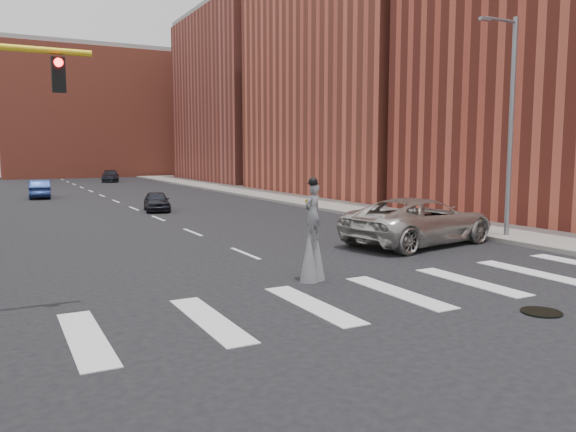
{
  "coord_description": "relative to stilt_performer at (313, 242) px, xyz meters",
  "views": [
    {
      "loc": [
        -7.86,
        -10.31,
        3.65
      ],
      "look_at": [
        -0.0,
        4.68,
        1.7
      ],
      "focal_mm": 35.0,
      "sensor_mm": 36.0,
      "label": 1
    }
  ],
  "objects": [
    {
      "name": "ground_plane",
      "position": [
        0.0,
        -3.18,
        -1.13
      ],
      "size": [
        160.0,
        160.0,
        0.0
      ],
      "primitive_type": "plane",
      "color": "black",
      "rests_on": "ground"
    },
    {
      "name": "sidewalk_right",
      "position": [
        12.5,
        21.82,
        -1.04
      ],
      "size": [
        5.0,
        90.0,
        0.18
      ],
      "primitive_type": "cube",
      "color": "gray",
      "rests_on": "ground"
    },
    {
      "name": "manhole",
      "position": [
        3.0,
        -5.18,
        -1.11
      ],
      "size": [
        0.9,
        0.9,
        0.04
      ],
      "primitive_type": "cylinder",
      "color": "black",
      "rests_on": "ground"
    },
    {
      "name": "building_mid",
      "position": [
        22.0,
        26.82,
        10.87
      ],
      "size": [
        16.0,
        22.0,
        24.0
      ],
      "primitive_type": "cube",
      "color": "#B84F39",
      "rests_on": "ground"
    },
    {
      "name": "building_far",
      "position": [
        22.0,
        50.82,
        8.87
      ],
      "size": [
        16.0,
        22.0,
        20.0
      ],
      "primitive_type": "cube",
      "color": "#9E473A",
      "rests_on": "ground"
    },
    {
      "name": "building_backdrop",
      "position": [
        6.0,
        74.82,
        7.87
      ],
      "size": [
        26.0,
        14.0,
        18.0
      ],
      "primitive_type": "cube",
      "color": "#B84F39",
      "rests_on": "ground"
    },
    {
      "name": "streetlight",
      "position": [
        10.9,
        2.82,
        3.77
      ],
      "size": [
        2.05,
        0.2,
        9.0
      ],
      "color": "slate",
      "rests_on": "ground"
    },
    {
      "name": "stilt_performer",
      "position": [
        0.0,
        0.0,
        0.0
      ],
      "size": [
        0.82,
        0.63,
        2.94
      ],
      "rotation": [
        0.0,
        0.0,
        3.5
      ],
      "color": "#2F1F12",
      "rests_on": "ground"
    },
    {
      "name": "suv_crossing",
      "position": [
        6.94,
        3.54,
        -0.21
      ],
      "size": [
        7.06,
        4.15,
        1.84
      ],
      "primitive_type": "imported",
      "rotation": [
        0.0,
        0.0,
        1.74
      ],
      "color": "beige",
      "rests_on": "ground"
    },
    {
      "name": "car_near",
      "position": [
        0.94,
        20.7,
        -0.52
      ],
      "size": [
        2.02,
        3.76,
        1.22
      ],
      "primitive_type": "imported",
      "rotation": [
        0.0,
        0.0,
        -0.17
      ],
      "color": "black",
      "rests_on": "ground"
    },
    {
      "name": "car_mid",
      "position": [
        -4.69,
        34.57,
        -0.42
      ],
      "size": [
        1.87,
        4.44,
        1.42
      ],
      "primitive_type": "imported",
      "rotation": [
        0.0,
        0.0,
        3.06
      ],
      "color": "navy",
      "rests_on": "ground"
    },
    {
      "name": "car_far",
      "position": [
        4.58,
        56.41,
        -0.43
      ],
      "size": [
        2.89,
        5.08,
        1.39
      ],
      "primitive_type": "imported",
      "rotation": [
        0.0,
        0.0,
        -0.21
      ],
      "color": "black",
      "rests_on": "ground"
    }
  ]
}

